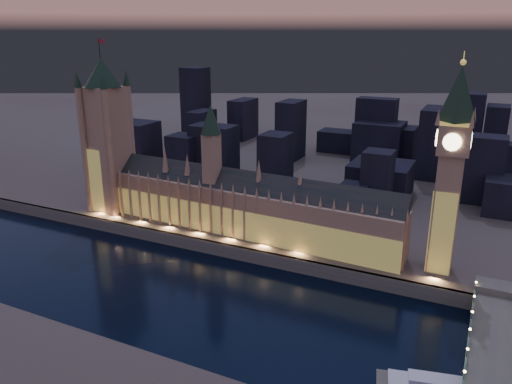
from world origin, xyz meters
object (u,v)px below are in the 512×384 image
at_px(palace_of_westminster, 240,204).
at_px(victoria_tower, 107,129).
at_px(elizabeth_tower, 452,155).
at_px(westminster_bridge, 491,355).

xyz_separation_m(palace_of_westminster, victoria_tower, (-100.54, 0.17, 38.31)).
relative_size(victoria_tower, elizabeth_tower, 1.04).
height_order(elizabeth_tower, westminster_bridge, elizabeth_tower).
bearing_deg(westminster_bridge, elizabeth_tower, 112.99).
bearing_deg(victoria_tower, westminster_bridge, -14.90).
distance_m(palace_of_westminster, victoria_tower, 107.59).
height_order(palace_of_westminster, westminster_bridge, palace_of_westminster).
distance_m(elizabeth_tower, westminster_bridge, 95.37).
xyz_separation_m(victoria_tower, westminster_bridge, (245.73, -65.37, -58.69)).
relative_size(palace_of_westminster, westminster_bridge, 1.79).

